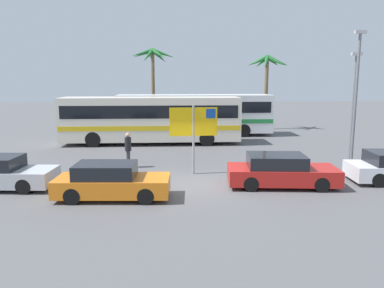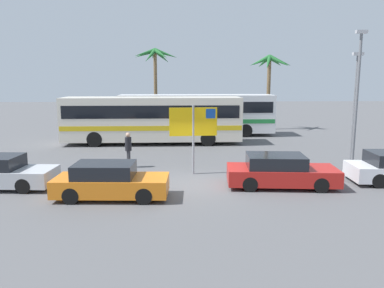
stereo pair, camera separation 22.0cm
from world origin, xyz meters
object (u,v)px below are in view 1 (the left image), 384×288
at_px(car_orange, 111,182).
at_px(car_red, 281,171).
at_px(pedestrian_near_sign, 128,147).
at_px(bus_front_coach, 151,118).
at_px(ferry_sign, 194,124).
at_px(bus_rear_coach, 194,113).

xyz_separation_m(car_orange, car_red, (6.73, 1.25, 0.00)).
height_order(car_orange, pedestrian_near_sign, pedestrian_near_sign).
bearing_deg(car_orange, pedestrian_near_sign, 91.94).
xyz_separation_m(bus_front_coach, ferry_sign, (2.43, -8.64, 0.54)).
distance_m(bus_rear_coach, ferry_sign, 12.50).
bearing_deg(bus_rear_coach, ferry_sign, -93.58).
xyz_separation_m(ferry_sign, car_red, (3.42, -2.25, -1.69)).
height_order(bus_rear_coach, car_red, bus_rear_coach).
bearing_deg(bus_front_coach, pedestrian_near_sign, -96.23).
bearing_deg(pedestrian_near_sign, ferry_sign, -48.10).
distance_m(bus_front_coach, car_red, 12.42).
xyz_separation_m(car_orange, pedestrian_near_sign, (0.09, 4.96, 0.41)).
height_order(ferry_sign, pedestrian_near_sign, ferry_sign).
distance_m(bus_front_coach, bus_rear_coach, 4.99).
height_order(car_red, pedestrian_near_sign, pedestrian_near_sign).
distance_m(ferry_sign, car_orange, 5.11).
bearing_deg(bus_rear_coach, pedestrian_near_sign, -109.96).
bearing_deg(pedestrian_near_sign, car_red, -52.99).
bearing_deg(ferry_sign, bus_rear_coach, 82.45).
relative_size(bus_rear_coach, car_red, 2.62).
bearing_deg(car_red, car_orange, -164.29).
relative_size(car_red, pedestrian_near_sign, 2.59).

